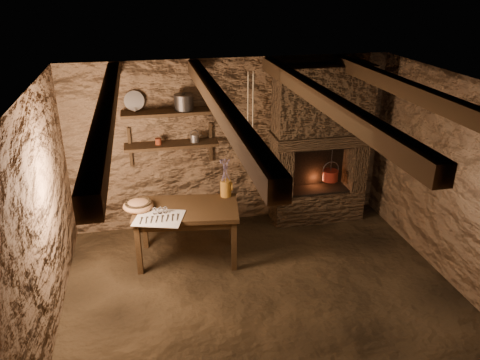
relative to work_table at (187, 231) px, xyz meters
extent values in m
plane|color=black|center=(0.76, -1.05, -0.40)|extent=(4.50, 4.50, 0.00)
cube|color=#4A3422|center=(0.76, 0.95, 0.80)|extent=(4.50, 0.04, 2.40)
cube|color=#4A3422|center=(0.76, -3.05, 0.80)|extent=(4.50, 0.04, 2.40)
cube|color=#4A3422|center=(-1.49, -1.05, 0.80)|extent=(0.04, 4.00, 2.40)
cube|color=#4A3422|center=(3.01, -1.05, 0.80)|extent=(0.04, 4.00, 2.40)
cube|color=black|center=(0.76, -1.05, 2.00)|extent=(4.50, 4.00, 0.04)
cube|color=black|center=(-0.74, -1.05, 1.91)|extent=(0.14, 3.95, 0.16)
cube|color=black|center=(0.26, -1.05, 1.91)|extent=(0.14, 3.95, 0.16)
cube|color=black|center=(1.26, -1.05, 1.91)|extent=(0.14, 3.95, 0.16)
cube|color=black|center=(2.26, -1.05, 1.91)|extent=(0.14, 3.95, 0.16)
cube|color=black|center=(-0.09, 0.79, 0.90)|extent=(1.25, 0.30, 0.04)
cube|color=black|center=(-0.09, 0.79, 1.35)|extent=(1.25, 0.30, 0.04)
cube|color=#3A2A1D|center=(2.01, 0.71, -0.17)|extent=(1.35, 0.45, 0.45)
cube|color=#3A2A1D|center=(1.45, 0.71, 0.43)|extent=(0.23, 0.45, 0.75)
cube|color=#3A2A1D|center=(2.58, 0.71, 0.43)|extent=(0.23, 0.45, 0.75)
cube|color=#3A2A1D|center=(2.01, 0.68, 0.88)|extent=(1.43, 0.51, 0.16)
cube|color=#3A2A1D|center=(2.01, 0.71, 1.43)|extent=(1.35, 0.45, 0.94)
cube|color=black|center=(2.01, 0.91, 0.43)|extent=(0.90, 0.06, 0.75)
cube|color=black|center=(0.00, 0.00, 0.31)|extent=(1.38, 0.91, 0.06)
cube|color=black|center=(0.00, 0.00, 0.23)|extent=(1.25, 0.78, 0.09)
cube|color=silver|center=(-0.34, -0.22, 0.34)|extent=(0.67, 0.60, 0.01)
cylinder|color=#AF7221|center=(0.55, 0.23, 0.45)|extent=(0.18, 0.18, 0.22)
torus|color=#AF7221|center=(0.62, 0.23, 0.47)|extent=(0.02, 0.12, 0.12)
ellipsoid|color=#9C6B43|center=(-0.58, 0.08, 0.38)|extent=(0.41, 0.41, 0.13)
cylinder|color=#2C2A27|center=(0.11, 0.79, 1.47)|extent=(0.32, 0.32, 0.19)
cylinder|color=#A9A8A3|center=(-0.52, 0.89, 1.50)|extent=(0.27, 0.14, 0.26)
cylinder|color=#622313|center=(-0.26, 0.79, 0.96)|extent=(0.09, 0.09, 0.08)
cylinder|color=maroon|center=(2.19, 0.67, 0.30)|extent=(0.29, 0.29, 0.16)
torus|color=#2C2A27|center=(2.19, 0.67, 0.40)|extent=(0.25, 0.02, 0.25)
cylinder|color=#2C2A27|center=(2.19, 0.67, 0.54)|extent=(0.01, 0.01, 0.44)
camera|label=1|loc=(-0.43, -5.23, 2.99)|focal=35.00mm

